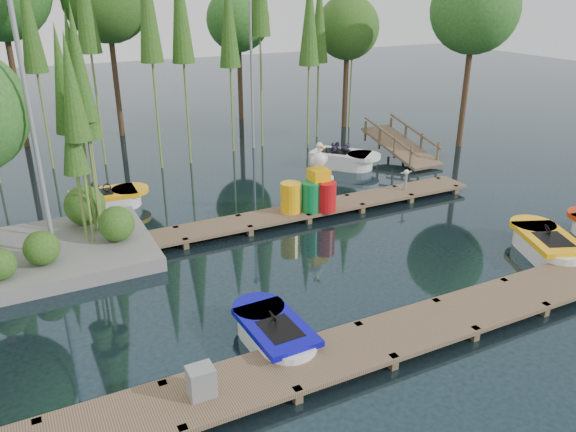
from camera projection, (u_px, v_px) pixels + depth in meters
name	position (u px, v px, depth m)	size (l,w,h in m)	color
ground_plane	(280.00, 262.00, 15.41)	(90.00, 90.00, 0.00)	#1E3038
near_dock	(375.00, 342.00, 11.61)	(18.00, 1.50, 0.50)	brown
far_dock	(274.00, 217.00, 17.80)	(15.00, 1.20, 0.50)	brown
island	(1.00, 149.00, 14.28)	(6.20, 4.20, 6.75)	slate
tree_screen	(106.00, 11.00, 20.94)	(34.42, 18.53, 10.31)	#442E1D
lamp_island	(29.00, 110.00, 13.54)	(0.30, 0.30, 7.25)	gray
lamp_rear	(251.00, 53.00, 24.50)	(0.30, 0.30, 7.25)	gray
ramp	(401.00, 145.00, 24.29)	(1.50, 3.94, 1.49)	brown
boat_blue	(275.00, 335.00, 11.82)	(1.24, 2.60, 0.86)	white
boat_yellow_near	(546.00, 246.00, 15.75)	(2.25, 3.11, 0.95)	white
boat_yellow_far	(105.00, 200.00, 19.02)	(2.79, 1.32, 1.38)	white
boat_white_far	(342.00, 159.00, 23.32)	(2.99, 3.16, 1.42)	white
utility_cabinet	(201.00, 381.00, 9.92)	(0.47, 0.40, 0.57)	gray
yellow_barrel	(291.00, 198.00, 17.84)	(0.65, 0.65, 0.97)	#FFAD0D
drum_cluster	(320.00, 190.00, 18.05)	(1.28, 1.17, 2.20)	#0D7838
seagull_post	(406.00, 176.00, 19.73)	(0.47, 0.25, 0.75)	gray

